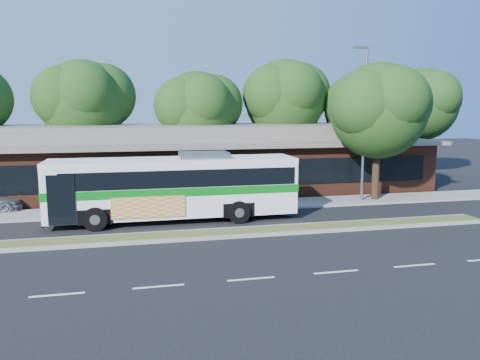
# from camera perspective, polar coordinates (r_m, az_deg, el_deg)

# --- Properties ---
(ground) EXTENTS (120.00, 120.00, 0.00)m
(ground) POSITION_cam_1_polar(r_m,az_deg,el_deg) (20.30, -2.13, -7.14)
(ground) COLOR black
(ground) RESTS_ON ground
(median_strip) EXTENTS (26.00, 1.10, 0.15)m
(median_strip) POSITION_cam_1_polar(r_m,az_deg,el_deg) (20.85, -2.44, -6.50)
(median_strip) COLOR #4C5C27
(median_strip) RESTS_ON ground
(sidewalk) EXTENTS (44.00, 2.60, 0.12)m
(sidewalk) POSITION_cam_1_polar(r_m,az_deg,el_deg) (26.43, -4.72, -3.33)
(sidewalk) COLOR gray
(sidewalk) RESTS_ON ground
(plaza_building) EXTENTS (33.20, 11.20, 4.45)m
(plaza_building) POSITION_cam_1_polar(r_m,az_deg,el_deg) (32.58, -6.42, 2.58)
(plaza_building) COLOR #4F2619
(plaza_building) RESTS_ON ground
(lamp_post) EXTENTS (0.93, 0.18, 9.07)m
(lamp_post) POSITION_cam_1_polar(r_m,az_deg,el_deg) (28.45, 14.86, 7.09)
(lamp_post) COLOR slate
(lamp_post) RESTS_ON ground
(tree_bg_b) EXTENTS (6.69, 6.00, 9.00)m
(tree_bg_b) POSITION_cam_1_polar(r_m,az_deg,el_deg) (35.48, -17.86, 9.21)
(tree_bg_b) COLOR black
(tree_bg_b) RESTS_ON ground
(tree_bg_c) EXTENTS (6.24, 5.60, 8.26)m
(tree_bg_c) POSITION_cam_1_polar(r_m,az_deg,el_deg) (34.71, -4.59, 8.70)
(tree_bg_c) COLOR black
(tree_bg_c) RESTS_ON ground
(tree_bg_d) EXTENTS (6.91, 6.20, 9.37)m
(tree_bg_d) POSITION_cam_1_polar(r_m,az_deg,el_deg) (37.37, 6.07, 9.94)
(tree_bg_d) COLOR black
(tree_bg_d) RESTS_ON ground
(tree_bg_e) EXTENTS (6.47, 5.80, 8.50)m
(tree_bg_e) POSITION_cam_1_polar(r_m,az_deg,el_deg) (38.80, 15.02, 8.65)
(tree_bg_e) COLOR black
(tree_bg_e) RESTS_ON ground
(tree_bg_f) EXTENTS (6.69, 6.00, 8.92)m
(tree_bg_f) POSITION_cam_1_polar(r_m,az_deg,el_deg) (42.76, 21.63, 8.73)
(tree_bg_f) COLOR black
(tree_bg_f) RESTS_ON ground
(transit_bus) EXTENTS (12.14, 2.90, 3.40)m
(transit_bus) POSITION_cam_1_polar(r_m,az_deg,el_deg) (23.37, -7.91, -0.38)
(transit_bus) COLOR white
(transit_bus) RESTS_ON ground
(sidewalk_tree) EXTENTS (6.31, 5.66, 8.26)m
(sidewalk_tree) POSITION_cam_1_polar(r_m,az_deg,el_deg) (29.43, 17.10, 8.33)
(sidewalk_tree) COLOR black
(sidewalk_tree) RESTS_ON ground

